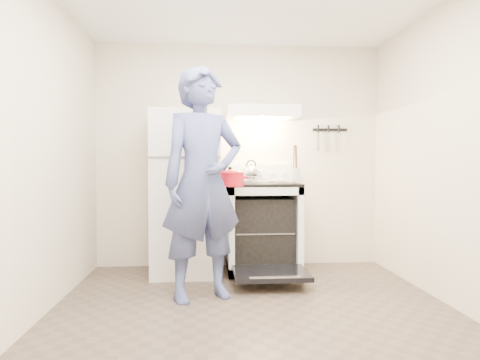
# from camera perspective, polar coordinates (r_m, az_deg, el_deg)

# --- Properties ---
(floor) EXTENTS (3.60, 3.60, 0.00)m
(floor) POSITION_cam_1_polar(r_m,az_deg,el_deg) (3.29, 2.30, -18.32)
(floor) COLOR #4D3F33
(floor) RESTS_ON ground
(back_wall) EXTENTS (3.20, 0.02, 2.50)m
(back_wall) POSITION_cam_1_polar(r_m,az_deg,el_deg) (4.88, -0.12, 3.26)
(back_wall) COLOR beige
(back_wall) RESTS_ON ground
(refrigerator) EXTENTS (0.70, 0.70, 1.70)m
(refrigerator) POSITION_cam_1_polar(r_m,az_deg,el_deg) (4.53, -7.14, -1.72)
(refrigerator) COLOR white
(refrigerator) RESTS_ON floor
(stove_body) EXTENTS (0.76, 0.65, 0.92)m
(stove_body) POSITION_cam_1_polar(r_m,az_deg,el_deg) (4.63, 3.04, -6.48)
(stove_body) COLOR white
(stove_body) RESTS_ON floor
(cooktop) EXTENTS (0.76, 0.65, 0.03)m
(cooktop) POSITION_cam_1_polar(r_m,az_deg,el_deg) (4.58, 3.05, -0.60)
(cooktop) COLOR black
(cooktop) RESTS_ON stove_body
(backsplash) EXTENTS (0.76, 0.07, 0.20)m
(backsplash) POSITION_cam_1_polar(r_m,az_deg,el_deg) (4.86, 2.62, 0.91)
(backsplash) COLOR white
(backsplash) RESTS_ON cooktop
(oven_door) EXTENTS (0.70, 0.54, 0.04)m
(oven_door) POSITION_cam_1_polar(r_m,az_deg,el_deg) (4.12, 4.11, -12.32)
(oven_door) COLOR black
(oven_door) RESTS_ON floor
(oven_rack) EXTENTS (0.60, 0.52, 0.01)m
(oven_rack) POSITION_cam_1_polar(r_m,az_deg,el_deg) (4.63, 3.03, -6.73)
(oven_rack) COLOR slate
(oven_rack) RESTS_ON stove_body
(range_hood) EXTENTS (0.76, 0.50, 0.12)m
(range_hood) POSITION_cam_1_polar(r_m,az_deg,el_deg) (4.69, 2.94, 8.95)
(range_hood) COLOR white
(range_hood) RESTS_ON back_wall
(knife_strip) EXTENTS (0.40, 0.02, 0.03)m
(knife_strip) POSITION_cam_1_polar(r_m,az_deg,el_deg) (5.07, 11.90, 6.57)
(knife_strip) COLOR black
(knife_strip) RESTS_ON back_wall
(pizza_stone) EXTENTS (0.35, 0.35, 0.02)m
(pizza_stone) POSITION_cam_1_polar(r_m,az_deg,el_deg) (4.68, 2.28, -6.46)
(pizza_stone) COLOR #7E6144
(pizza_stone) RESTS_ON oven_rack
(tea_kettle) EXTENTS (0.20, 0.17, 0.25)m
(tea_kettle) POSITION_cam_1_polar(r_m,az_deg,el_deg) (4.70, 1.48, 1.16)
(tea_kettle) COLOR #B6B6BA
(tea_kettle) RESTS_ON cooktop
(utensil_jar) EXTENTS (0.12, 0.12, 0.13)m
(utensil_jar) POSITION_cam_1_polar(r_m,az_deg,el_deg) (4.47, 7.39, 0.74)
(utensil_jar) COLOR silver
(utensil_jar) RESTS_ON cooktop
(person) EXTENTS (0.85, 0.72, 1.98)m
(person) POSITION_cam_1_polar(r_m,az_deg,el_deg) (3.65, -4.98, -0.41)
(person) COLOR navy
(person) RESTS_ON floor
(dutch_oven) EXTENTS (0.33, 0.26, 0.22)m
(dutch_oven) POSITION_cam_1_polar(r_m,az_deg,el_deg) (3.98, -1.34, 0.05)
(dutch_oven) COLOR red
(dutch_oven) RESTS_ON person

